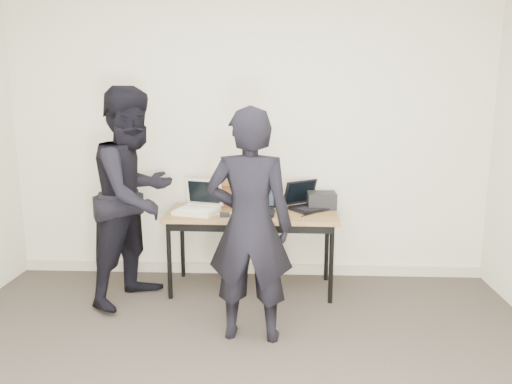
# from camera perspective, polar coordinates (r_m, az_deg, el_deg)

# --- Properties ---
(room) EXTENTS (4.60, 4.60, 2.80)m
(room) POSITION_cam_1_polar(r_m,az_deg,el_deg) (2.49, -4.04, 1.77)
(room) COLOR #3B332D
(room) RESTS_ON ground
(desk) EXTENTS (1.51, 0.68, 0.72)m
(desk) POSITION_cam_1_polar(r_m,az_deg,el_deg) (4.42, -0.51, -3.08)
(desk) COLOR brown
(desk) RESTS_ON ground
(laptop_beige) EXTENTS (0.42, 0.42, 0.28)m
(laptop_beige) POSITION_cam_1_polar(r_m,az_deg,el_deg) (4.42, -6.58, -1.62)
(laptop_beige) COLOR beige
(laptop_beige) RESTS_ON desk
(laptop_center) EXTENTS (0.33, 0.32, 0.24)m
(laptop_center) POSITION_cam_1_polar(r_m,az_deg,el_deg) (4.38, 0.16, -1.69)
(laptop_center) COLOR black
(laptop_center) RESTS_ON desk
(laptop_right) EXTENTS (0.47, 0.46, 0.25)m
(laptop_right) POSITION_cam_1_polar(r_m,az_deg,el_deg) (4.56, 5.81, -1.20)
(laptop_right) COLOR black
(laptop_right) RESTS_ON desk
(leather_satchel) EXTENTS (0.37, 0.19, 0.25)m
(leather_satchel) POSITION_cam_1_polar(r_m,az_deg,el_deg) (4.62, -2.58, -0.10)
(leather_satchel) COLOR brown
(leather_satchel) RESTS_ON desk
(tissue) EXTENTS (0.14, 0.10, 0.08)m
(tissue) POSITION_cam_1_polar(r_m,az_deg,el_deg) (4.59, -2.22, 1.82)
(tissue) COLOR white
(tissue) RESTS_ON leather_satchel
(equipment_box) EXTENTS (0.26, 0.22, 0.15)m
(equipment_box) POSITION_cam_1_polar(r_m,az_deg,el_deg) (4.59, 7.51, -0.95)
(equipment_box) COLOR black
(equipment_box) RESTS_ON desk
(power_brick) EXTENTS (0.09, 0.06, 0.03)m
(power_brick) POSITION_cam_1_polar(r_m,az_deg,el_deg) (4.26, -3.59, -2.62)
(power_brick) COLOR black
(power_brick) RESTS_ON desk
(cables) EXTENTS (1.15, 0.39, 0.01)m
(cables) POSITION_cam_1_polar(r_m,az_deg,el_deg) (4.38, -1.38, -2.39)
(cables) COLOR silver
(cables) RESTS_ON desk
(person_typist) EXTENTS (0.63, 0.44, 1.68)m
(person_typist) POSITION_cam_1_polar(r_m,az_deg,el_deg) (3.51, -0.73, -3.91)
(person_typist) COLOR black
(person_typist) RESTS_ON ground
(person_observer) EXTENTS (1.00, 1.09, 1.81)m
(person_observer) POSITION_cam_1_polar(r_m,az_deg,el_deg) (4.30, -13.67, -0.46)
(person_observer) COLOR black
(person_observer) RESTS_ON ground
(baseboard) EXTENTS (4.50, 0.03, 0.10)m
(baseboard) POSITION_cam_1_polar(r_m,az_deg,el_deg) (4.99, -0.82, -8.73)
(baseboard) COLOR #BAB29A
(baseboard) RESTS_ON ground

